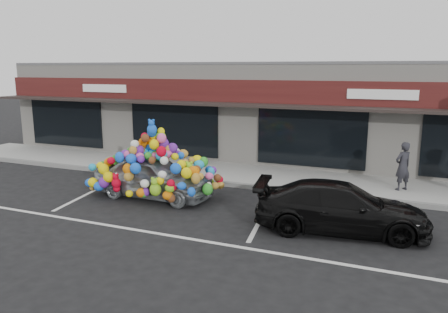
% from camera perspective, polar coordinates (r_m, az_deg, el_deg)
% --- Properties ---
extents(ground, '(90.00, 90.00, 0.00)m').
position_cam_1_polar(ground, '(13.48, -6.54, -6.16)').
color(ground, black).
rests_on(ground, ground).
extents(shop_building, '(24.00, 7.20, 4.31)m').
position_cam_1_polar(shop_building, '(20.71, 4.80, 6.19)').
color(shop_building, beige).
rests_on(shop_building, ground).
extents(sidewalk, '(26.00, 3.00, 0.15)m').
position_cam_1_polar(sidewalk, '(16.93, 0.04, -2.15)').
color(sidewalk, '#9A9A95').
rests_on(sidewalk, ground).
extents(kerb, '(26.00, 0.18, 0.16)m').
position_cam_1_polar(kerb, '(15.60, -2.08, -3.35)').
color(kerb, slate).
rests_on(kerb, ground).
extents(parking_stripe_left, '(0.73, 4.37, 0.01)m').
position_cam_1_polar(parking_stripe_left, '(15.40, -16.67, -4.32)').
color(parking_stripe_left, silver).
rests_on(parking_stripe_left, ground).
extents(parking_stripe_mid, '(0.73, 4.37, 0.01)m').
position_cam_1_polar(parking_stripe_mid, '(12.60, 5.21, -7.40)').
color(parking_stripe_mid, silver).
rests_on(parking_stripe_mid, ground).
extents(lane_line, '(14.00, 0.12, 0.01)m').
position_cam_1_polar(lane_line, '(10.69, -3.10, -10.91)').
color(lane_line, silver).
rests_on(lane_line, ground).
extents(toy_car, '(2.85, 4.22, 2.43)m').
position_cam_1_polar(toy_car, '(14.03, -9.19, -2.03)').
color(toy_car, '#999EA3').
rests_on(toy_car, ground).
extents(black_sedan, '(2.37, 4.51, 1.25)m').
position_cam_1_polar(black_sedan, '(11.45, 15.01, -6.45)').
color(black_sedan, black).
rests_on(black_sedan, ground).
extents(pedestrian_a, '(0.68, 0.68, 1.59)m').
position_cam_1_polar(pedestrian_a, '(15.28, 22.32, -1.18)').
color(pedestrian_a, '#232228').
rests_on(pedestrian_a, sidewalk).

